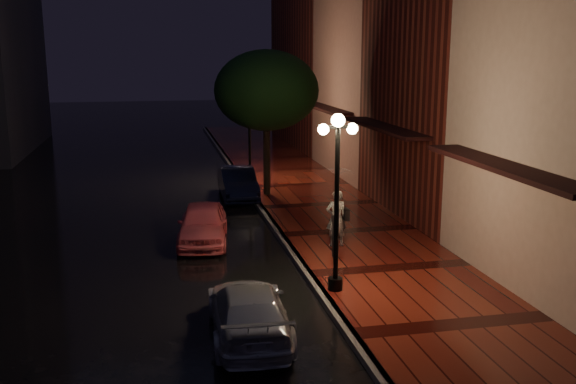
{
  "coord_description": "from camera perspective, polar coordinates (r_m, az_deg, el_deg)",
  "views": [
    {
      "loc": [
        -3.84,
        -19.28,
        5.87
      ],
      "look_at": [
        0.34,
        0.57,
        1.4
      ],
      "focal_mm": 40.0,
      "sensor_mm": 36.0,
      "label": 1
    }
  ],
  "objects": [
    {
      "name": "streetlamp_near",
      "position": [
        15.23,
        4.36,
        -0.0
      ],
      "size": [
        0.96,
        0.36,
        4.31
      ],
      "color": "black",
      "rests_on": "sidewalk"
    },
    {
      "name": "storefront_far",
      "position": [
        31.25,
        8.56,
        9.78
      ],
      "size": [
        5.0,
        8.0,
        9.0
      ],
      "primitive_type": "cube",
      "color": "#8C5951",
      "rests_on": "ground"
    },
    {
      "name": "pink_car",
      "position": [
        20.13,
        -7.58,
        -2.79
      ],
      "size": [
        1.92,
        3.82,
        1.25
      ],
      "primitive_type": "imported",
      "rotation": [
        0.0,
        0.0,
        -0.12
      ],
      "color": "#EF626E",
      "rests_on": "ground"
    },
    {
      "name": "ground",
      "position": [
        20.51,
        -0.59,
        -4.2
      ],
      "size": [
        120.0,
        120.0,
        0.0
      ],
      "primitive_type": "plane",
      "color": "black",
      "rests_on": "ground"
    },
    {
      "name": "storefront_extra",
      "position": [
        40.75,
        3.62,
        11.18
      ],
      "size": [
        5.0,
        12.0,
        10.0
      ],
      "primitive_type": "cube",
      "color": "#511914",
      "rests_on": "ground"
    },
    {
      "name": "street_tree",
      "position": [
        25.71,
        -1.91,
        8.79
      ],
      "size": [
        4.16,
        4.16,
        5.8
      ],
      "color": "black",
      "rests_on": "sidewalk"
    },
    {
      "name": "navy_car",
      "position": [
        26.05,
        -4.49,
        0.79
      ],
      "size": [
        1.39,
        3.86,
        1.27
      ],
      "primitive_type": "imported",
      "rotation": [
        0.0,
        0.0,
        -0.01
      ],
      "color": "black",
      "rests_on": "ground"
    },
    {
      "name": "storefront_mid",
      "position": [
        23.88,
        15.41,
        11.1
      ],
      "size": [
        5.0,
        8.0,
        11.0
      ],
      "primitive_type": "cube",
      "color": "#511914",
      "rests_on": "ground"
    },
    {
      "name": "parking_meter",
      "position": [
        18.16,
        4.05,
        -3.53
      ],
      "size": [
        0.12,
        0.09,
        1.22
      ],
      "rotation": [
        0.0,
        0.0,
        -0.09
      ],
      "color": "black",
      "rests_on": "sidewalk"
    },
    {
      "name": "curb",
      "position": [
        20.49,
        -0.59,
        -4.0
      ],
      "size": [
        0.25,
        60.0,
        0.15
      ],
      "primitive_type": "cube",
      "color": "#595451",
      "rests_on": "ground"
    },
    {
      "name": "streetlamp_far",
      "position": [
        28.77,
        -3.45,
        5.88
      ],
      "size": [
        0.96,
        0.36,
        4.31
      ],
      "color": "black",
      "rests_on": "sidewalk"
    },
    {
      "name": "sidewalk",
      "position": [
        21.03,
        5.44,
        -3.63
      ],
      "size": [
        4.5,
        60.0,
        0.15
      ],
      "primitive_type": "cube",
      "color": "#44100C",
      "rests_on": "ground"
    },
    {
      "name": "silver_car",
      "position": [
        13.62,
        -3.52,
        -10.5
      ],
      "size": [
        1.78,
        4.0,
        1.14
      ],
      "primitive_type": "imported",
      "rotation": [
        0.0,
        0.0,
        3.09
      ],
      "color": "#AEAEB6",
      "rests_on": "ground"
    },
    {
      "name": "woman_with_umbrella",
      "position": [
        18.98,
        4.36,
        -0.19
      ],
      "size": [
        1.0,
        1.02,
        2.4
      ],
      "rotation": [
        0.0,
        0.0,
        3.15
      ],
      "color": "white",
      "rests_on": "sidewalk"
    }
  ]
}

